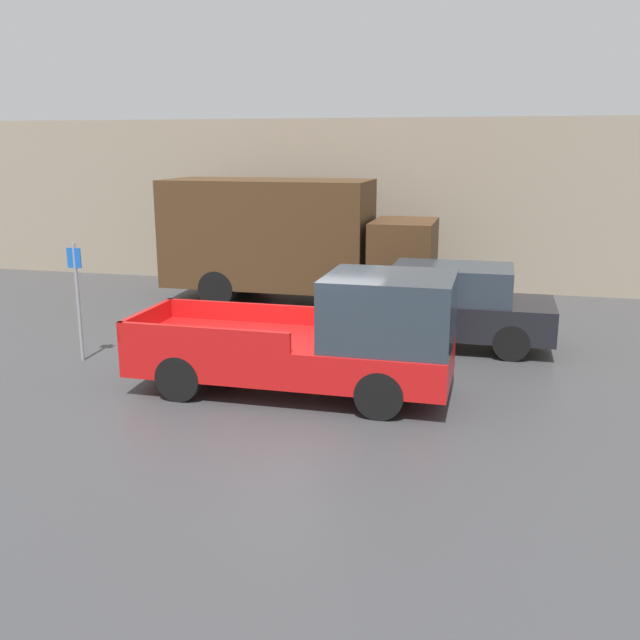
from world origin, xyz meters
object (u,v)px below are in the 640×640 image
at_px(pickup_truck, 324,339).
at_px(car, 447,305).
at_px(newspaper_box, 263,267).
at_px(delivery_truck, 289,237).
at_px(parking_sign, 78,295).

distance_m(pickup_truck, car, 4.18).
bearing_deg(newspaper_box, delivery_truck, -57.48).
bearing_deg(delivery_truck, newspaper_box, 122.52).
xyz_separation_m(car, delivery_truck, (-4.59, 3.41, 0.92)).
xyz_separation_m(delivery_truck, newspaper_box, (-1.60, 2.52, -1.32)).
bearing_deg(car, newspaper_box, 136.27).
xyz_separation_m(parking_sign, newspaper_box, (0.91, 8.92, -0.87)).
bearing_deg(pickup_truck, delivery_truck, 111.05).
height_order(pickup_truck, car, pickup_truck).
height_order(pickup_truck, newspaper_box, pickup_truck).
bearing_deg(delivery_truck, car, -36.60).
bearing_deg(pickup_truck, car, 64.10).
xyz_separation_m(pickup_truck, parking_sign, (-5.28, 0.76, 0.35)).
distance_m(delivery_truck, parking_sign, 6.90).
relative_size(pickup_truck, parking_sign, 2.32).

